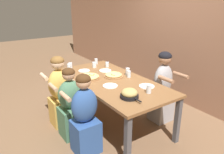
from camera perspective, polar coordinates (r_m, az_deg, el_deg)
name	(u,v)px	position (r m, az deg, el deg)	size (l,w,h in m)	color
ground_plane	(112,121)	(3.87, 0.00, -11.40)	(18.00, 18.00, 0.00)	brown
restaurant_back_panel	(183,21)	(4.45, 18.13, 13.68)	(10.00, 0.06, 3.20)	#9E7056
dining_table	(112,84)	(3.56, 0.00, -1.87)	(2.13, 1.03, 0.76)	brown
pizza_board_main	(89,77)	(3.61, -5.95, 0.04)	(0.34, 0.34, 0.05)	#996B42
pizza_board_second	(114,75)	(3.67, 0.42, 0.47)	(0.32, 0.32, 0.05)	#996B42
skillet_bowl	(129,94)	(2.90, 4.58, -4.42)	(0.36, 0.25, 0.13)	black
empty_plate_a	(147,86)	(3.31, 9.04, -2.39)	(0.23, 0.23, 0.02)	white
empty_plate_b	(84,71)	(3.99, -7.28, 1.66)	(0.20, 0.20, 0.02)	white
empty_plate_c	(110,86)	(3.28, -0.47, -2.30)	(0.22, 0.22, 0.02)	white
empty_plate_d	(105,70)	(3.97, -1.77, 1.71)	(0.22, 0.22, 0.02)	white
cocktail_glass_blue	(107,65)	(4.19, -1.28, 3.23)	(0.07, 0.07, 0.12)	silver
drinking_glass_a	(96,61)	(4.39, -4.18, 4.10)	(0.06, 0.06, 0.11)	silver
drinking_glass_b	(129,75)	(3.65, 4.41, 0.65)	(0.07, 0.07, 0.11)	silver
drinking_glass_c	(128,72)	(3.74, 4.11, 1.40)	(0.07, 0.07, 0.13)	silver
drinking_glass_d	(69,67)	(4.05, -11.15, 2.52)	(0.07, 0.07, 0.12)	silver
drinking_glass_e	(149,89)	(3.07, 9.59, -3.24)	(0.07, 0.07, 0.12)	silver
drinking_glass_f	(94,65)	(4.18, -4.64, 3.13)	(0.08, 0.08, 0.10)	silver
drinking_glass_g	(70,66)	(4.16, -10.82, 2.83)	(0.07, 0.07, 0.11)	silver
diner_far_midright	(162,89)	(3.76, 13.04, -3.20)	(0.51, 0.40, 1.22)	#99999E
diner_near_midright	(85,118)	(2.96, -7.09, -10.58)	(0.51, 0.40, 1.13)	#2D5193
diner_near_midleft	(60,94)	(3.65, -13.41, -4.25)	(0.51, 0.40, 1.18)	gold
diner_near_center	(71,106)	(3.33, -10.73, -7.53)	(0.51, 0.40, 1.09)	#477556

